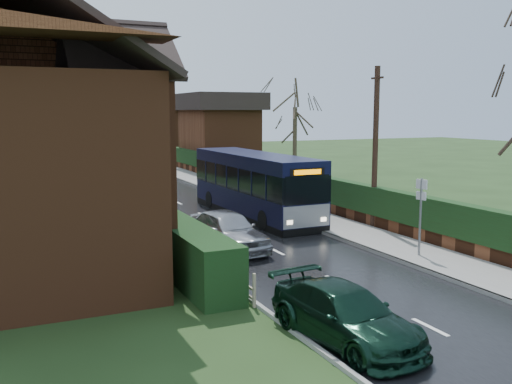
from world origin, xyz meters
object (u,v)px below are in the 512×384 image
bus (255,185)px  car_green (345,314)px  brick_house (2,131)px  car_silver (227,230)px  bus_stop_sign (421,206)px  telegraph_pole (375,148)px

bus → car_green: size_ratio=2.39×
brick_house → car_silver: size_ratio=3.39×
car_silver → car_green: (-0.73, -8.78, -0.13)m
bus → bus_stop_sign: bus is taller
telegraph_pole → brick_house: bearing=-177.4°
bus → bus_stop_sign: bearing=-80.4°
car_green → car_silver: bearing=79.4°
brick_house → car_silver: 8.29m
car_silver → telegraph_pole: (7.15, 0.98, 2.75)m
bus_stop_sign → car_green: bearing=-155.1°
bus → car_silver: size_ratio=2.31×
car_green → telegraph_pole: size_ratio=0.61×
brick_house → telegraph_pole: 14.44m
telegraph_pole → car_silver: bearing=-166.4°
bus_stop_sign → bus: bearing=87.4°
brick_house → car_silver: (7.23, -1.79, -3.64)m
brick_house → bus_stop_sign: (12.73, -5.69, -2.54)m
car_green → bus: bearing=67.2°
car_silver → bus_stop_sign: size_ratio=1.55×
bus_stop_sign → car_silver: bearing=131.6°
brick_house → telegraph_pole: (14.39, -0.81, -0.89)m
bus → car_green: 15.20m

